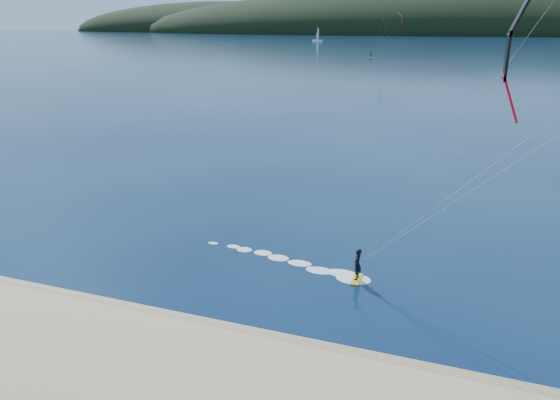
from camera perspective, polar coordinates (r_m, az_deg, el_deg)
name	(u,v)px	position (r m, az deg, el deg)	size (l,w,h in m)	color
ground	(135,392)	(22.73, -15.15, -19.14)	(1800.00, 1800.00, 0.00)	#071639
wet_sand	(192,331)	(25.78, -9.34, -13.63)	(220.00, 2.50, 0.10)	#8F7153
headland	(476,34)	(759.81, 20.18, 16.28)	(1200.00, 310.00, 140.00)	black
kitesurfer_far	(392,22)	(224.77, 11.79, 18.07)	(13.28, 6.18, 16.54)	gold
sailboat	(317,40)	(428.73, 4.00, 16.62)	(7.86, 4.96, 11.02)	white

